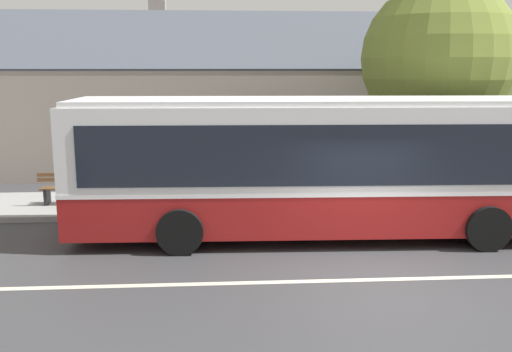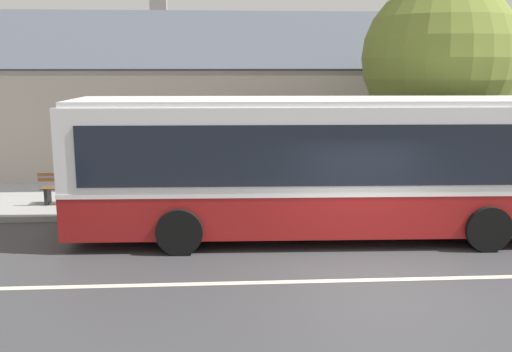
{
  "view_description": "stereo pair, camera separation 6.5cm",
  "coord_description": "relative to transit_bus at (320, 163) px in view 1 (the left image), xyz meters",
  "views": [
    {
      "loc": [
        -2.96,
        -9.98,
        3.95
      ],
      "look_at": [
        -2.03,
        4.01,
        1.24
      ],
      "focal_mm": 40.0,
      "sensor_mm": 36.0,
      "label": 1
    },
    {
      "loc": [
        -2.9,
        -9.99,
        3.95
      ],
      "look_at": [
        -2.03,
        4.01,
        1.24
      ],
      "focal_mm": 40.0,
      "sensor_mm": 36.0,
      "label": 2
    }
  ],
  "objects": [
    {
      "name": "sidewalk_far",
      "position": [
        0.62,
        3.1,
        -1.66
      ],
      "size": [
        60.0,
        3.0,
        0.15
      ],
      "primitive_type": "cube",
      "color": "gray",
      "rests_on": "ground"
    },
    {
      "name": "ground_plane",
      "position": [
        0.62,
        -2.9,
        -1.74
      ],
      "size": [
        300.0,
        300.0,
        0.0
      ],
      "primitive_type": "plane",
      "color": "#38383A"
    },
    {
      "name": "bench_by_building",
      "position": [
        -6.53,
        2.95,
        -1.18
      ],
      "size": [
        1.53,
        0.51,
        0.94
      ],
      "color": "brown",
      "rests_on": "sidewalk_far"
    },
    {
      "name": "street_tree_primary",
      "position": [
        4.18,
        4.07,
        2.25
      ],
      "size": [
        4.58,
        4.58,
        6.47
      ],
      "color": "#4C3828",
      "rests_on": "ground"
    },
    {
      "name": "bench_down_street",
      "position": [
        -2.44,
        2.43,
        -1.18
      ],
      "size": [
        1.52,
        0.51,
        0.94
      ],
      "color": "brown",
      "rests_on": "sidewalk_far"
    },
    {
      "name": "lane_divider_stripe",
      "position": [
        0.62,
        -2.9,
        -1.73
      ],
      "size": [
        60.0,
        0.16,
        0.01
      ],
      "primitive_type": "cube",
      "color": "beige",
      "rests_on": "ground"
    },
    {
      "name": "community_building",
      "position": [
        2.38,
        11.57,
        0.3
      ],
      "size": [
        26.95,
        10.09,
        7.24
      ],
      "color": "gray",
      "rests_on": "ground"
    },
    {
      "name": "transit_bus",
      "position": [
        0.0,
        0.0,
        0.0
      ],
      "size": [
        11.51,
        2.99,
        3.23
      ],
      "color": "maroon",
      "rests_on": "ground"
    }
  ]
}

